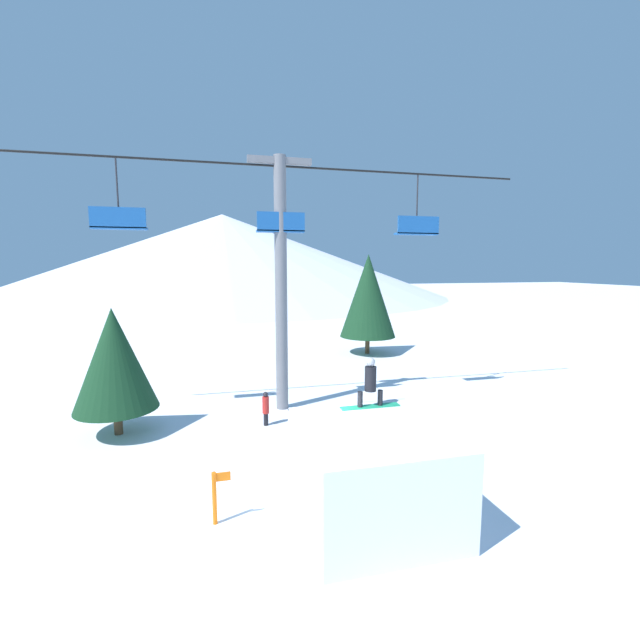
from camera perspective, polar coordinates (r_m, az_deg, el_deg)
name	(u,v)px	position (r m, az deg, el deg)	size (l,w,h in m)	color
ground_plane	(316,510)	(10.95, -0.56, -23.95)	(220.00, 220.00, 0.00)	white
mountain_ridge	(223,255)	(82.34, -12.78, 8.41)	(81.20, 81.20, 14.90)	silver
snow_ramp	(372,473)	(10.23, 6.94, -19.58)	(3.17, 3.52, 2.12)	white
snowboarder	(370,383)	(10.90, 6.74, -8.37)	(1.54, 0.29, 1.27)	#1E9E6B
chairlift	(281,265)	(16.56, -5.24, 7.36)	(19.91, 0.47, 9.74)	slate
pine_tree_near	(114,359)	(15.76, -25.75, -4.72)	(2.69, 2.69, 4.31)	#4C3823
pine_tree_far	(368,296)	(27.36, 6.43, 3.24)	(3.53, 3.53, 6.37)	#4C3823
trail_marker	(215,496)	(10.40, -13.79, -21.83)	(0.41, 0.10, 1.20)	orange
distant_skier	(266,407)	(15.61, -7.25, -11.46)	(0.24, 0.24, 1.23)	black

